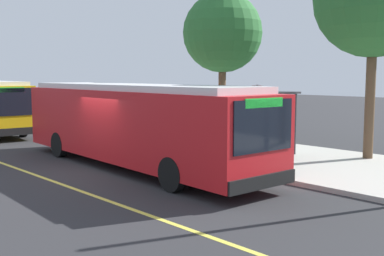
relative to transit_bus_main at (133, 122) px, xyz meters
name	(u,v)px	position (x,y,z in m)	size (l,w,h in m)	color
ground_plane	(107,170)	(-0.22, -1.01, -1.62)	(120.00, 120.00, 0.00)	#2B2B2D
sidewalk_curb	(225,149)	(-0.22, 4.99, -1.54)	(44.00, 6.40, 0.15)	#B7B2A8
lane_stripe_center	(47,179)	(-0.22, -3.21, -1.61)	(36.00, 0.14, 0.01)	#E0D64C
transit_bus_main	(133,122)	(0.00, 0.00, 0.00)	(12.40, 3.18, 2.95)	red
bus_shelter	(258,108)	(1.30, 5.30, 0.30)	(2.90, 1.60, 2.48)	#333338
waiting_bench	(259,140)	(1.44, 5.23, -0.99)	(1.60, 0.48, 0.95)	brown
route_sign_post	(257,114)	(3.42, 2.66, 0.34)	(0.44, 0.08, 2.80)	#333338
pedestrian_commuter	(261,139)	(3.60, 2.70, -0.50)	(0.24, 0.40, 1.69)	#282D47
street_tree_near_shelter	(223,33)	(-2.11, 6.76, 3.64)	(3.79, 3.79, 7.03)	brown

